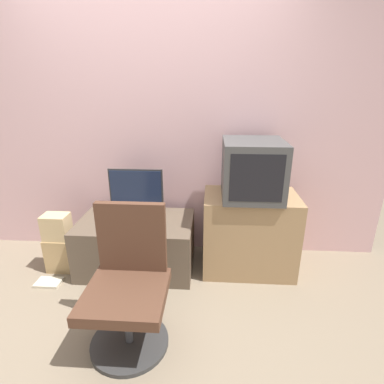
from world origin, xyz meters
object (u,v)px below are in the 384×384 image
at_px(mouse, 161,226).
at_px(book, 49,282).
at_px(office_chair, 128,288).
at_px(cardboard_box_lower, 61,254).
at_px(main_monitor, 136,193).
at_px(keyboard, 134,225).
at_px(crt_tv, 252,169).

height_order(mouse, book, mouse).
distance_m(office_chair, cardboard_box_lower, 1.13).
bearing_deg(main_monitor, office_chair, -80.48).
xyz_separation_m(keyboard, crt_tv, (0.98, 0.14, 0.47)).
bearing_deg(mouse, office_chair, -98.43).
height_order(crt_tv, book, crt_tv).
xyz_separation_m(crt_tv, book, (-1.70, -0.35, -0.94)).
height_order(main_monitor, crt_tv, crt_tv).
bearing_deg(main_monitor, book, -149.20).
bearing_deg(crt_tv, mouse, -167.22).
distance_m(crt_tv, cardboard_box_lower, 1.86).
bearing_deg(crt_tv, book, -168.46).
bearing_deg(crt_tv, keyboard, -171.81).
bearing_deg(mouse, keyboard, 173.41).
height_order(keyboard, book, keyboard).
relative_size(mouse, book, 0.32).
xyz_separation_m(main_monitor, crt_tv, (1.00, -0.07, 0.26)).
xyz_separation_m(main_monitor, cardboard_box_lower, (-0.68, -0.19, -0.53)).
bearing_deg(office_chair, main_monitor, 99.52).
bearing_deg(keyboard, main_monitor, 95.04).
distance_m(keyboard, crt_tv, 1.10).
xyz_separation_m(crt_tv, cardboard_box_lower, (-1.68, -0.12, -0.79)).
xyz_separation_m(mouse, crt_tv, (0.75, 0.17, 0.46)).
bearing_deg(book, main_monitor, 30.80).
bearing_deg(main_monitor, crt_tv, -4.04).
bearing_deg(cardboard_box_lower, book, -95.60).
bearing_deg(office_chair, keyboard, 100.83).
relative_size(cardboard_box_lower, book, 1.51).
bearing_deg(mouse, book, -169.43).
height_order(office_chair, cardboard_box_lower, office_chair).
height_order(keyboard, mouse, mouse).
relative_size(main_monitor, office_chair, 0.53).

